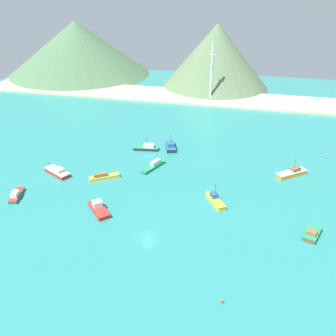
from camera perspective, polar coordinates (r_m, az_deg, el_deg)
name	(u,v)px	position (r m, az deg, el deg)	size (l,w,h in m)	color
ground	(174,178)	(111.53, 1.02, -1.59)	(260.00, 280.00, 0.50)	teal
fishing_boat_0	(147,148)	(129.03, -3.43, 3.28)	(9.34, 3.72, 4.78)	#232328
fishing_boat_1	(312,233)	(93.87, 22.11, -9.71)	(5.37, 7.39, 1.99)	brown
fishing_boat_2	(99,208)	(97.16, -11.07, -6.39)	(8.41, 8.70, 2.68)	red
fishing_boat_3	(16,195)	(109.82, -23.19, -4.02)	(4.48, 8.23, 2.25)	#198466
fishing_boat_4	(292,173)	(118.47, 19.30, -0.74)	(9.87, 8.54, 5.87)	orange
fishing_boat_5	(215,200)	(99.52, 7.58, -5.10)	(6.47, 8.42, 6.38)	gold
fishing_boat_6	(154,166)	(116.56, -2.30, 0.38)	(6.05, 10.56, 2.26)	#198466
fishing_boat_7	(103,177)	(111.97, -10.34, -1.36)	(8.90, 6.82, 2.05)	gold
fishing_boat_8	(171,146)	(129.67, 0.43, 3.54)	(5.67, 9.11, 5.75)	#232328
fishing_boat_9	(58,172)	(117.88, -17.30, -0.59)	(10.18, 7.38, 2.74)	red
buoy_0	(327,158)	(134.72, 24.16, 1.48)	(0.72, 0.72, 0.72)	red
buoy_1	(222,302)	(73.84, 8.72, -20.49)	(0.70, 0.70, 0.70)	red
beach_strip	(209,98)	(187.12, 6.66, 11.10)	(247.00, 24.57, 1.20)	beige
hill_west	(77,48)	(241.01, -14.39, 18.12)	(89.50, 89.50, 32.38)	#476B47
hill_central	(216,56)	(205.92, 7.73, 17.35)	(59.62, 59.62, 34.20)	#56704C
radio_tower	(211,73)	(179.81, 7.00, 14.89)	(2.80, 2.24, 27.99)	silver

